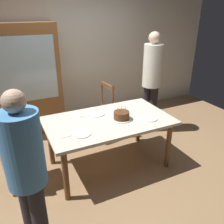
% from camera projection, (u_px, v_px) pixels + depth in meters
% --- Properties ---
extents(ground, '(6.40, 6.40, 0.00)m').
position_uv_depth(ground, '(109.00, 164.00, 3.42)').
color(ground, '#93704C').
extents(back_wall, '(6.40, 0.10, 2.60)m').
position_uv_depth(back_wall, '(67.00, 54.00, 4.41)').
color(back_wall, silver).
rests_on(back_wall, ground).
extents(dining_table, '(1.66, 0.99, 0.73)m').
position_uv_depth(dining_table, '(109.00, 125.00, 3.15)').
color(dining_table, beige).
rests_on(dining_table, ground).
extents(birthday_cake, '(0.28, 0.28, 0.18)m').
position_uv_depth(birthday_cake, '(121.00, 116.00, 3.10)').
color(birthday_cake, silver).
rests_on(birthday_cake, dining_table).
extents(plate_near_celebrant, '(0.22, 0.22, 0.01)m').
position_uv_depth(plate_near_celebrant, '(82.00, 134.00, 2.75)').
color(plate_near_celebrant, white).
rests_on(plate_near_celebrant, dining_table).
extents(plate_far_side, '(0.22, 0.22, 0.01)m').
position_uv_depth(plate_far_side, '(97.00, 114.00, 3.26)').
color(plate_far_side, white).
rests_on(plate_far_side, dining_table).
extents(plate_near_guest, '(0.22, 0.22, 0.01)m').
position_uv_depth(plate_near_guest, '(149.00, 118.00, 3.13)').
color(plate_near_guest, white).
rests_on(plate_near_guest, dining_table).
extents(fork_near_celebrant, '(0.18, 0.02, 0.01)m').
position_uv_depth(fork_near_celebrant, '(68.00, 136.00, 2.70)').
color(fork_near_celebrant, silver).
rests_on(fork_near_celebrant, dining_table).
extents(fork_far_side, '(0.18, 0.04, 0.01)m').
position_uv_depth(fork_far_side, '(85.00, 116.00, 3.22)').
color(fork_far_side, silver).
rests_on(fork_far_side, dining_table).
extents(chair_spindle_back, '(0.49, 0.49, 0.95)m').
position_uv_depth(chair_spindle_back, '(99.00, 113.00, 3.98)').
color(chair_spindle_back, beige).
rests_on(chair_spindle_back, ground).
extents(chair_upholstered, '(0.46, 0.45, 0.95)m').
position_uv_depth(chair_upholstered, '(13.00, 150.00, 2.79)').
color(chair_upholstered, beige).
rests_on(chair_upholstered, ground).
extents(person_celebrant, '(0.32, 0.32, 1.58)m').
position_uv_depth(person_celebrant, '(26.00, 169.00, 1.89)').
color(person_celebrant, '#262328').
rests_on(person_celebrant, ground).
extents(person_guest, '(0.32, 0.32, 1.76)m').
position_uv_depth(person_guest, '(152.00, 77.00, 4.00)').
color(person_guest, '#262328').
rests_on(person_guest, ground).
extents(china_cabinet, '(1.10, 0.45, 1.90)m').
position_uv_depth(china_cabinet, '(27.00, 81.00, 3.98)').
color(china_cabinet, brown).
rests_on(china_cabinet, ground).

